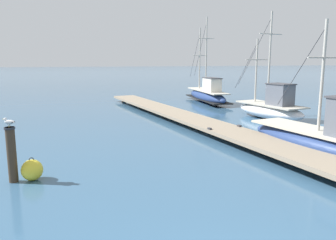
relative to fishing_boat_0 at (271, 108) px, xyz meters
name	(u,v)px	position (x,y,z in m)	size (l,w,h in m)	color
floating_dock	(181,115)	(-5.54, 0.91, -0.31)	(3.69, 22.89, 0.53)	gray
fishing_boat_0	(271,108)	(0.00, 0.00, 0.00)	(2.54, 6.04, 6.35)	silver
fishing_boat_1	(329,140)	(-3.17, -7.69, -0.01)	(2.62, 7.20, 4.93)	navy
fishing_boat_2	(207,94)	(-0.10, 8.55, 0.02)	(2.33, 8.64, 7.04)	navy
mooring_piling	(12,154)	(-13.72, -6.59, 0.17)	(0.30, 0.30, 1.63)	#3D3023
perched_seagull	(9,122)	(-13.71, -6.59, 1.10)	(0.35, 0.26, 0.27)	gold
mooring_buoy	(32,170)	(-13.21, -6.62, -0.36)	(0.62, 0.62, 0.69)	yellow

